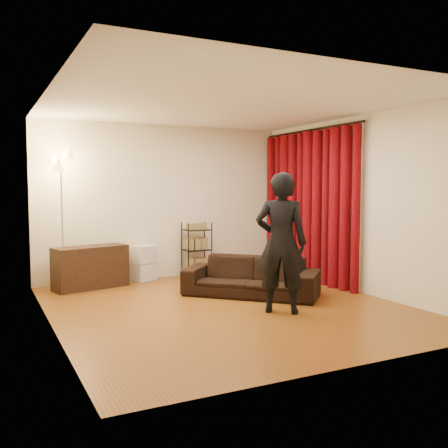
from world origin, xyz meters
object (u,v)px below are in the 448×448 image
sofa (251,277)px  wire_shelf (197,250)px  media_cabinet (91,267)px  storage_boxes (143,263)px  person (281,243)px  floor_lamp (62,221)px

sofa → wire_shelf: size_ratio=1.99×
media_cabinet → storage_boxes: (0.94, 0.22, -0.03)m
sofa → wire_shelf: bearing=138.6°
media_cabinet → storage_boxes: size_ratio=1.88×
person → floor_lamp: size_ratio=0.83×
sofa → wire_shelf: (-0.12, 1.76, 0.21)m
person → wire_shelf: size_ratio=1.83×
wire_shelf → floor_lamp: size_ratio=0.45×
sofa → wire_shelf: wire_shelf is taller
sofa → storage_boxes: (-1.08, 1.85, 0.02)m
person → media_cabinet: (-1.88, 2.65, -0.57)m
floor_lamp → storage_boxes: bearing=9.8°
sofa → floor_lamp: (-2.44, 1.62, 0.80)m
sofa → floor_lamp: size_ratio=0.91×
floor_lamp → media_cabinet: bearing=1.7°
sofa → floor_lamp: 3.04m
storage_boxes → person: bearing=-71.8°
person → media_cabinet: person is taller
person → floor_lamp: 3.50m
media_cabinet → wire_shelf: size_ratio=1.17×
storage_boxes → floor_lamp: 1.58m
floor_lamp → person: bearing=-48.9°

